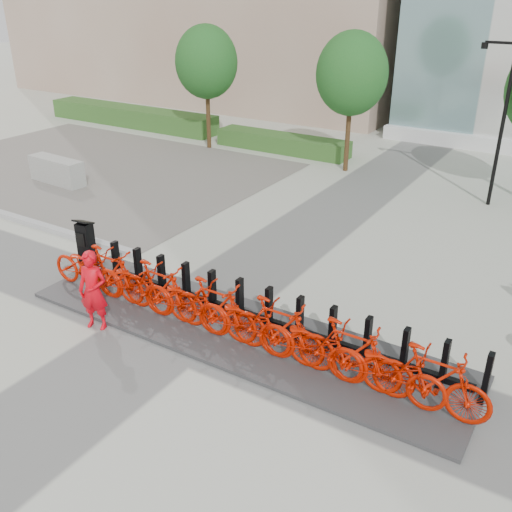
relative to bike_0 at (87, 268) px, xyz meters
The scene contains 24 objects.
ground 2.67m from the bike_0, ahead, with size 120.00×120.00×0.00m, color #B2B4A6.
gravel_patch 10.24m from the bike_0, 136.39° to the left, with size 14.00×14.00×0.00m, color #5C5C5B.
hedge_a 17.71m from the bike_0, 130.07° to the left, with size 10.00×1.40×0.90m, color #2D5321.
hedge_b 13.47m from the bike_0, 100.27° to the left, with size 6.00×1.20×0.70m, color #2D5321.
tree_0 13.53m from the bike_0, 114.14° to the left, with size 2.60×2.60×5.10m.
tree_1 12.46m from the bike_0, 84.78° to the left, with size 2.60×2.60×5.10m.
streetlamp 13.11m from the bike_0, 59.15° to the left, with size 2.00×0.20×5.00m.
dock_pad 3.96m from the bike_0, ahead, with size 9.60×2.40×0.08m, color #383739.
dock_rail_posts 4.40m from the bike_0, 10.81° to the left, with size 8.74×0.50×0.85m, color black, non-canonical shape.
bike_0 is the anchor object (origin of this frame).
bike_1 0.72m from the bike_0, ahead, with size 0.56×1.99×1.20m, color #B11300.
bike_2 1.44m from the bike_0, ahead, with size 0.72×2.05×1.08m, color #B11300.
bike_3 2.16m from the bike_0, ahead, with size 0.56×1.99×1.20m, color #B11300.
bike_4 2.88m from the bike_0, ahead, with size 0.72×2.05×1.08m, color #B11300.
bike_5 3.60m from the bike_0, ahead, with size 0.56×1.99×1.20m, color #B11300.
bike_6 4.32m from the bike_0, ahead, with size 0.72×2.05×1.08m, color #B11300.
bike_7 5.04m from the bike_0, ahead, with size 0.56×1.99×1.20m, color #B11300.
bike_8 5.76m from the bike_0, ahead, with size 0.72×2.05×1.08m, color #B11300.
bike_9 6.48m from the bike_0, ahead, with size 0.56×1.99×1.20m, color #B11300.
bike_10 7.20m from the bike_0, ahead, with size 0.72×2.05×1.08m, color #B11300.
bike_11 7.92m from the bike_0, ahead, with size 0.56×1.99×1.20m, color #B11300.
kiosk 1.03m from the bike_0, 137.31° to the left, with size 0.45×0.39×1.35m.
worker_red 1.63m from the bike_0, 37.77° to the right, with size 0.63×0.41×1.72m, color red.
jersey_barrier 8.75m from the bike_0, 144.07° to the left, with size 2.35×0.64×0.91m, color gray.
Camera 1 is at (6.87, -7.89, 6.47)m, focal length 40.00 mm.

